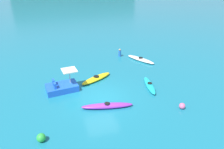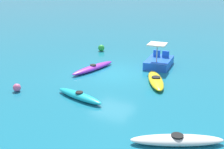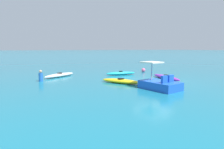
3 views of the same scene
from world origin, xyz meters
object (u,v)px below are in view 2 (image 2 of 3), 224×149
at_px(buoy_pink, 17,88).
at_px(buoy_green, 101,48).
at_px(kayak_cyan, 79,96).
at_px(kayak_yellow, 156,80).
at_px(pedal_boat_blue, 159,61).
at_px(kayak_white, 177,140).
at_px(kayak_purple, 93,68).

xyz_separation_m(buoy_pink, buoy_green, (-9.23, -0.38, 0.04)).
bearing_deg(buoy_green, kayak_cyan, 24.10).
distance_m(kayak_yellow, pedal_boat_blue, 3.13).
bearing_deg(buoy_pink, buoy_green, -177.62).
bearing_deg(buoy_green, kayak_white, 42.36).
height_order(kayak_cyan, pedal_boat_blue, pedal_boat_blue).
distance_m(kayak_yellow, kayak_white, 6.28).
relative_size(kayak_yellow, kayak_white, 0.94).
height_order(kayak_cyan, kayak_purple, same).
distance_m(kayak_cyan, buoy_pink, 3.49).
height_order(kayak_yellow, buoy_green, buoy_green).
relative_size(kayak_purple, pedal_boat_blue, 1.39).
bearing_deg(kayak_purple, buoy_pink, -18.16).
bearing_deg(buoy_pink, kayak_yellow, 128.35).
bearing_deg(pedal_boat_blue, buoy_pink, -32.91).
distance_m(kayak_purple, buoy_pink, 5.14).
bearing_deg(pedal_boat_blue, kayak_purple, -50.51).
bearing_deg(buoy_pink, kayak_cyan, 102.62).
bearing_deg(kayak_cyan, kayak_white, 73.14).
height_order(kayak_yellow, kayak_white, same).
xyz_separation_m(kayak_cyan, kayak_white, (1.65, 5.44, 0.00)).
xyz_separation_m(kayak_cyan, kayak_purple, (-4.12, -1.80, -0.00)).
height_order(pedal_boat_blue, buoy_green, pedal_boat_blue).
bearing_deg(buoy_pink, pedal_boat_blue, 147.09).
relative_size(kayak_purple, buoy_pink, 8.60).
bearing_deg(kayak_cyan, buoy_pink, -77.38).
bearing_deg(kayak_cyan, kayak_purple, -156.40).
distance_m(kayak_cyan, buoy_green, 9.28).
height_order(kayak_yellow, kayak_cyan, same).
height_order(kayak_purple, buoy_green, buoy_green).
relative_size(kayak_white, kayak_purple, 0.92).
height_order(kayak_white, pedal_boat_blue, pedal_boat_blue).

